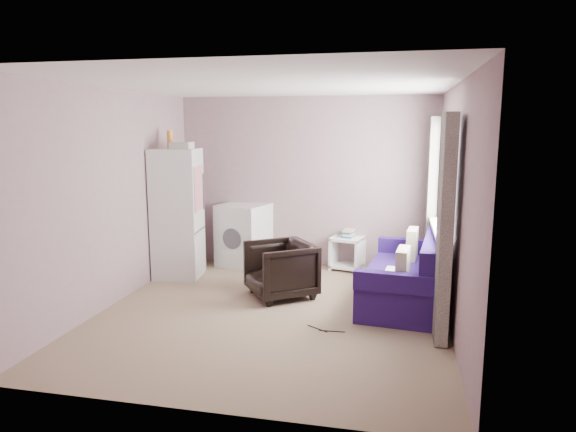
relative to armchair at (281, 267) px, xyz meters
name	(u,v)px	position (x,y,z in m)	size (l,w,h in m)	color
room	(274,202)	(0.05, -0.55, 0.88)	(3.84, 4.24, 2.54)	#91785F
armchair	(281,267)	(0.00, 0.00, 0.00)	(0.73, 0.68, 0.75)	black
fridge	(178,212)	(-1.58, 0.57, 0.52)	(0.69, 0.68, 2.01)	silver
washing_machine	(244,234)	(-0.87, 1.31, 0.11)	(0.80, 0.80, 0.93)	silver
side_table	(348,250)	(0.68, 1.41, -0.10)	(0.53, 0.53, 0.59)	white
sofa	(408,278)	(1.52, 0.10, -0.07)	(1.03, 1.92, 0.82)	navy
window_dressing	(437,211)	(1.82, 0.14, 0.73)	(0.17, 2.62, 2.18)	white
floor_cables	(325,330)	(0.68, -0.96, -0.37)	(0.40, 0.15, 0.01)	black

